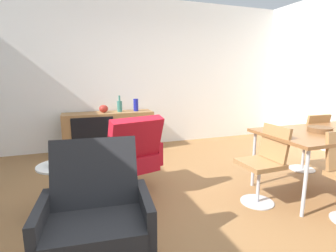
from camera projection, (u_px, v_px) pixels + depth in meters
name	position (u px, v px, depth m)	size (l,w,h in m)	color
ground_plane	(191.00, 201.00, 2.91)	(8.32, 8.32, 0.00)	olive
wall_back	(136.00, 74.00, 5.04)	(6.80, 0.12, 2.80)	white
sideboard	(109.00, 127.00, 4.75)	(1.60, 0.45, 0.72)	olive
vase_cobalt	(136.00, 105.00, 4.85)	(0.09, 0.09, 0.23)	navy
vase_sculptural_dark	(104.00, 109.00, 4.66)	(0.16, 0.16, 0.14)	maroon
vase_ceramic_small	(120.00, 106.00, 4.75)	(0.09, 0.09, 0.30)	#337266
dining_table	(328.00, 135.00, 3.06)	(1.60, 0.90, 0.74)	brown
wooden_bowl_on_table	(320.00, 130.00, 2.99)	(0.26, 0.26, 0.06)	brown
dining_chair_back_right	(308.00, 140.00, 3.73)	(0.41, 0.44, 0.86)	#9E7042
dining_chair_near_window	(264.00, 161.00, 2.81)	(0.43, 0.41, 0.86)	#9E7042
lounge_chair_red	(129.00, 155.00, 3.03)	(0.82, 0.78, 0.95)	red
armchair_black_shell	(96.00, 213.00, 1.77)	(0.77, 0.71, 0.95)	#262628
side_table_round	(62.00, 184.00, 2.59)	(0.44, 0.44, 0.52)	white
fruit_bowl	(60.00, 161.00, 2.55)	(0.20, 0.20, 0.11)	#262628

